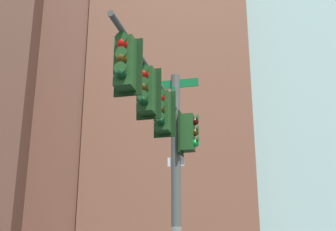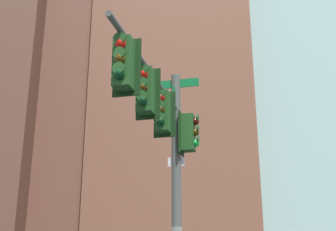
{
  "view_description": "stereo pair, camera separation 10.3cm",
  "coord_description": "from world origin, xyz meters",
  "views": [
    {
      "loc": [
        -2.59,
        -11.89,
        1.41
      ],
      "look_at": [
        -0.3,
        -0.97,
        5.17
      ],
      "focal_mm": 49.96,
      "sensor_mm": 36.0,
      "label": 1
    },
    {
      "loc": [
        -2.49,
        -11.91,
        1.41
      ],
      "look_at": [
        -0.3,
        -0.97,
        5.17
      ],
      "focal_mm": 49.96,
      "sensor_mm": 36.0,
      "label": 2
    }
  ],
  "objects": [
    {
      "name": "signal_pole_assembly",
      "position": [
        -0.46,
        -1.41,
        4.49
      ],
      "size": [
        2.86,
        4.99,
        6.64
      ],
      "rotation": [
        0.0,
        0.0,
        4.27
      ],
      "color": "#4C514C",
      "rests_on": "ground_plane"
    },
    {
      "name": "building_brick_farside",
      "position": [
        0.09,
        44.63,
        23.93
      ],
      "size": [
        19.43,
        15.31,
        47.85
      ],
      "primitive_type": "cube",
      "color": "brown",
      "rests_on": "ground_plane"
    },
    {
      "name": "building_brick_nearside",
      "position": [
        7.94,
        46.42,
        22.86
      ],
      "size": [
        19.56,
        19.64,
        45.72
      ],
      "primitive_type": "cube",
      "color": "brown",
      "rests_on": "ground_plane"
    },
    {
      "name": "building_glass_tower",
      "position": [
        22.73,
        54.5,
        29.73
      ],
      "size": [
        23.26,
        28.97,
        59.45
      ],
      "primitive_type": "cube",
      "color": "#9EC6C1",
      "rests_on": "ground_plane"
    }
  ]
}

